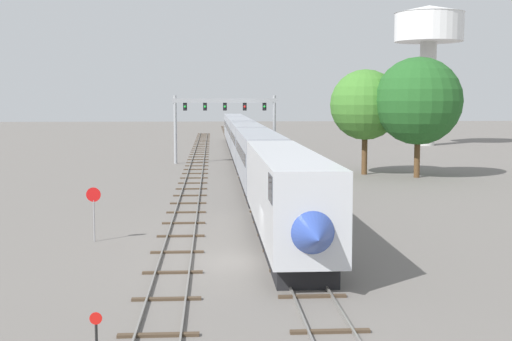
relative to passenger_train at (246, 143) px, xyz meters
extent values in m
plane|color=slate|center=(-2.00, -45.36, -2.61)|extent=(400.00, 400.00, 0.00)
cube|color=slate|center=(-0.72, 14.64, -2.53)|extent=(0.07, 200.00, 0.16)
cube|color=slate|center=(0.72, 14.64, -2.53)|extent=(0.07, 200.00, 0.16)
cube|color=#473828|center=(0.00, -55.36, -2.56)|extent=(2.60, 0.24, 0.10)
cube|color=#473828|center=(0.00, -51.36, -2.56)|extent=(2.60, 0.24, 0.10)
cube|color=#473828|center=(0.00, -47.36, -2.56)|extent=(2.60, 0.24, 0.10)
cube|color=#473828|center=(0.00, -43.36, -2.56)|extent=(2.60, 0.24, 0.10)
cube|color=#473828|center=(0.00, -39.36, -2.56)|extent=(2.60, 0.24, 0.10)
cube|color=#473828|center=(0.00, -35.36, -2.56)|extent=(2.60, 0.24, 0.10)
cube|color=#473828|center=(0.00, -31.36, -2.56)|extent=(2.60, 0.24, 0.10)
cube|color=#473828|center=(0.00, -27.36, -2.56)|extent=(2.60, 0.24, 0.10)
cube|color=#473828|center=(0.00, -23.36, -2.56)|extent=(2.60, 0.24, 0.10)
cube|color=#473828|center=(0.00, -19.36, -2.56)|extent=(2.60, 0.24, 0.10)
cube|color=#473828|center=(0.00, -15.36, -2.56)|extent=(2.60, 0.24, 0.10)
cube|color=#473828|center=(0.00, -11.36, -2.56)|extent=(2.60, 0.24, 0.10)
cube|color=#473828|center=(0.00, -7.36, -2.56)|extent=(2.60, 0.24, 0.10)
cube|color=#473828|center=(0.00, -3.36, -2.56)|extent=(2.60, 0.24, 0.10)
cube|color=#473828|center=(0.00, 0.64, -2.56)|extent=(2.60, 0.24, 0.10)
cube|color=#473828|center=(0.00, 4.64, -2.56)|extent=(2.60, 0.24, 0.10)
cube|color=#473828|center=(0.00, 8.64, -2.56)|extent=(2.60, 0.24, 0.10)
cube|color=#473828|center=(0.00, 12.64, -2.56)|extent=(2.60, 0.24, 0.10)
cube|color=#473828|center=(0.00, 16.64, -2.56)|extent=(2.60, 0.24, 0.10)
cube|color=#473828|center=(0.00, 20.64, -2.56)|extent=(2.60, 0.24, 0.10)
cube|color=#473828|center=(0.00, 24.64, -2.56)|extent=(2.60, 0.24, 0.10)
cube|color=#473828|center=(0.00, 28.64, -2.56)|extent=(2.60, 0.24, 0.10)
cube|color=#473828|center=(0.00, 32.64, -2.56)|extent=(2.60, 0.24, 0.10)
cube|color=#473828|center=(0.00, 36.64, -2.56)|extent=(2.60, 0.24, 0.10)
cube|color=#473828|center=(0.00, 40.64, -2.56)|extent=(2.60, 0.24, 0.10)
cube|color=#473828|center=(0.00, 44.64, -2.56)|extent=(2.60, 0.24, 0.10)
cube|color=#473828|center=(0.00, 48.64, -2.56)|extent=(2.60, 0.24, 0.10)
cube|color=#473828|center=(0.00, 52.64, -2.56)|extent=(2.60, 0.24, 0.10)
cube|color=#473828|center=(0.00, 56.64, -2.56)|extent=(2.60, 0.24, 0.10)
cube|color=#473828|center=(0.00, 60.64, -2.56)|extent=(2.60, 0.24, 0.10)
cube|color=#473828|center=(0.00, 64.64, -2.56)|extent=(2.60, 0.24, 0.10)
cube|color=#473828|center=(0.00, 68.64, -2.56)|extent=(2.60, 0.24, 0.10)
cube|color=#473828|center=(0.00, 72.64, -2.56)|extent=(2.60, 0.24, 0.10)
cube|color=#473828|center=(0.00, 76.64, -2.56)|extent=(2.60, 0.24, 0.10)
cube|color=#473828|center=(0.00, 80.64, -2.56)|extent=(2.60, 0.24, 0.10)
cube|color=#473828|center=(0.00, 84.64, -2.56)|extent=(2.60, 0.24, 0.10)
cube|color=#473828|center=(0.00, 88.64, -2.56)|extent=(2.60, 0.24, 0.10)
cube|color=#473828|center=(0.00, 92.64, -2.56)|extent=(2.60, 0.24, 0.10)
cube|color=#473828|center=(0.00, 96.64, -2.56)|extent=(2.60, 0.24, 0.10)
cube|color=#473828|center=(0.00, 100.64, -2.56)|extent=(2.60, 0.24, 0.10)
cube|color=#473828|center=(0.00, 104.64, -2.56)|extent=(2.60, 0.24, 0.10)
cube|color=#473828|center=(0.00, 108.64, -2.56)|extent=(2.60, 0.24, 0.10)
cube|color=#473828|center=(0.00, 112.64, -2.56)|extent=(2.60, 0.24, 0.10)
cube|color=slate|center=(-6.22, -5.36, -2.53)|extent=(0.07, 160.00, 0.16)
cube|color=slate|center=(-4.78, -5.36, -2.53)|extent=(0.07, 160.00, 0.16)
cube|color=#473828|center=(-5.50, -55.36, -2.56)|extent=(2.60, 0.24, 0.10)
cube|color=#473828|center=(-5.50, -51.36, -2.56)|extent=(2.60, 0.24, 0.10)
cube|color=#473828|center=(-5.50, -47.36, -2.56)|extent=(2.60, 0.24, 0.10)
cube|color=#473828|center=(-5.50, -43.36, -2.56)|extent=(2.60, 0.24, 0.10)
cube|color=#473828|center=(-5.50, -39.36, -2.56)|extent=(2.60, 0.24, 0.10)
cube|color=#473828|center=(-5.50, -35.36, -2.56)|extent=(2.60, 0.24, 0.10)
cube|color=#473828|center=(-5.50, -31.36, -2.56)|extent=(2.60, 0.24, 0.10)
cube|color=#473828|center=(-5.50, -27.36, -2.56)|extent=(2.60, 0.24, 0.10)
cube|color=#473828|center=(-5.50, -23.36, -2.56)|extent=(2.60, 0.24, 0.10)
cube|color=#473828|center=(-5.50, -19.36, -2.56)|extent=(2.60, 0.24, 0.10)
cube|color=#473828|center=(-5.50, -15.36, -2.56)|extent=(2.60, 0.24, 0.10)
cube|color=#473828|center=(-5.50, -11.36, -2.56)|extent=(2.60, 0.24, 0.10)
cube|color=#473828|center=(-5.50, -7.36, -2.56)|extent=(2.60, 0.24, 0.10)
cube|color=#473828|center=(-5.50, -3.36, -2.56)|extent=(2.60, 0.24, 0.10)
cube|color=#473828|center=(-5.50, 0.64, -2.56)|extent=(2.60, 0.24, 0.10)
cube|color=#473828|center=(-5.50, 4.64, -2.56)|extent=(2.60, 0.24, 0.10)
cube|color=#473828|center=(-5.50, 8.64, -2.56)|extent=(2.60, 0.24, 0.10)
cube|color=#473828|center=(-5.50, 12.64, -2.56)|extent=(2.60, 0.24, 0.10)
cube|color=#473828|center=(-5.50, 16.64, -2.56)|extent=(2.60, 0.24, 0.10)
cube|color=#473828|center=(-5.50, 20.64, -2.56)|extent=(2.60, 0.24, 0.10)
cube|color=#473828|center=(-5.50, 24.64, -2.56)|extent=(2.60, 0.24, 0.10)
cube|color=#473828|center=(-5.50, 28.64, -2.56)|extent=(2.60, 0.24, 0.10)
cube|color=#473828|center=(-5.50, 32.64, -2.56)|extent=(2.60, 0.24, 0.10)
cube|color=#473828|center=(-5.50, 36.64, -2.56)|extent=(2.60, 0.24, 0.10)
cube|color=#473828|center=(-5.50, 40.64, -2.56)|extent=(2.60, 0.24, 0.10)
cube|color=#473828|center=(-5.50, 44.64, -2.56)|extent=(2.60, 0.24, 0.10)
cube|color=#473828|center=(-5.50, 48.64, -2.56)|extent=(2.60, 0.24, 0.10)
cube|color=#473828|center=(-5.50, 52.64, -2.56)|extent=(2.60, 0.24, 0.10)
cube|color=#473828|center=(-5.50, 56.64, -2.56)|extent=(2.60, 0.24, 0.10)
cube|color=#473828|center=(-5.50, 60.64, -2.56)|extent=(2.60, 0.24, 0.10)
cube|color=#473828|center=(-5.50, 64.64, -2.56)|extent=(2.60, 0.24, 0.10)
cube|color=#473828|center=(-5.50, 68.64, -2.56)|extent=(2.60, 0.24, 0.10)
cube|color=#473828|center=(-5.50, 72.64, -2.56)|extent=(2.60, 0.24, 0.10)
cube|color=silver|center=(0.00, -41.57, 0.29)|extent=(3.00, 19.58, 3.80)
cone|color=#2D479E|center=(0.00, -51.56, -0.11)|extent=(2.88, 2.60, 2.88)
cube|color=black|center=(0.00, -50.16, 1.43)|extent=(3.04, 1.80, 1.10)
cube|color=black|center=(0.00, -41.57, -2.11)|extent=(2.52, 17.63, 1.00)
cube|color=#9EA3AD|center=(0.00, -20.99, 0.29)|extent=(3.00, 19.58, 3.80)
cube|color=black|center=(0.00, -20.99, 0.69)|extent=(3.04, 18.02, 0.90)
cube|color=black|center=(0.00, -20.99, -2.11)|extent=(2.52, 17.63, 1.00)
cube|color=#9EA3AD|center=(0.00, -0.40, 0.29)|extent=(3.00, 19.58, 3.80)
cube|color=black|center=(0.00, -0.40, 0.69)|extent=(3.04, 18.02, 0.90)
cube|color=black|center=(0.00, -0.40, -2.11)|extent=(2.52, 17.63, 1.00)
cube|color=#9EA3AD|center=(0.00, 20.18, 0.29)|extent=(3.00, 19.58, 3.80)
cube|color=black|center=(0.00, 20.18, 0.69)|extent=(3.04, 18.02, 0.90)
cube|color=black|center=(0.00, 20.18, -2.11)|extent=(2.52, 17.63, 1.00)
cube|color=#9EA3AD|center=(0.00, 40.77, 0.29)|extent=(3.00, 19.58, 3.80)
cube|color=black|center=(0.00, 40.77, 0.69)|extent=(3.04, 18.02, 0.90)
cube|color=black|center=(0.00, 40.77, -2.11)|extent=(2.52, 17.63, 1.00)
cylinder|color=#999BA0|center=(-8.00, 3.89, 1.34)|extent=(0.36, 0.36, 7.90)
cylinder|color=#999BA0|center=(3.50, 3.89, 1.34)|extent=(0.36, 0.36, 7.90)
cube|color=#999BA0|center=(-2.25, 3.89, 4.69)|extent=(12.10, 0.36, 0.50)
cube|color=black|center=(-6.85, 3.94, 3.99)|extent=(0.44, 0.32, 0.90)
sphere|color=green|center=(-6.85, 3.75, 3.99)|extent=(0.28, 0.28, 0.28)
cube|color=black|center=(-4.55, 3.94, 3.99)|extent=(0.44, 0.32, 0.90)
sphere|color=green|center=(-4.55, 3.75, 3.99)|extent=(0.28, 0.28, 0.28)
cube|color=black|center=(-2.25, 3.94, 3.99)|extent=(0.44, 0.32, 0.90)
sphere|color=green|center=(-2.25, 3.75, 3.99)|extent=(0.28, 0.28, 0.28)
cube|color=black|center=(0.05, 3.94, 3.99)|extent=(0.44, 0.32, 0.90)
sphere|color=red|center=(0.05, 3.75, 3.99)|extent=(0.28, 0.28, 0.28)
cube|color=black|center=(2.35, 3.94, 3.99)|extent=(0.44, 0.32, 0.90)
sphere|color=green|center=(2.35, 3.75, 3.99)|extent=(0.28, 0.28, 0.28)
cylinder|color=beige|center=(30.81, 33.29, 5.67)|extent=(2.60, 2.60, 16.56)
cylinder|color=white|center=(30.81, 33.29, 16.21)|extent=(10.83, 10.83, 4.50)
cone|color=white|center=(30.81, 33.29, 19.06)|extent=(11.05, 11.05, 1.20)
cylinder|color=red|center=(-7.10, -57.39, -1.33)|extent=(0.36, 0.03, 0.36)
cylinder|color=gray|center=(-10.00, -40.27, -1.51)|extent=(0.08, 0.08, 2.20)
cylinder|color=red|center=(-10.00, -40.29, -0.11)|extent=(0.76, 0.03, 0.76)
cylinder|color=brown|center=(11.38, -8.86, -0.36)|extent=(0.56, 0.56, 4.49)
sphere|color=#427F2D|center=(11.38, -8.86, 4.32)|extent=(6.97, 6.97, 6.97)
cylinder|color=brown|center=(15.80, -11.86, -0.41)|extent=(0.56, 0.56, 4.39)
sphere|color=#235B23|center=(15.80, -11.86, 4.70)|extent=(8.32, 8.32, 8.32)
camera|label=1|loc=(-3.76, -76.87, 4.90)|focal=48.75mm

